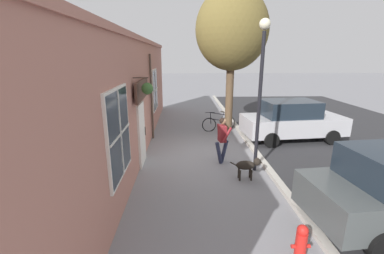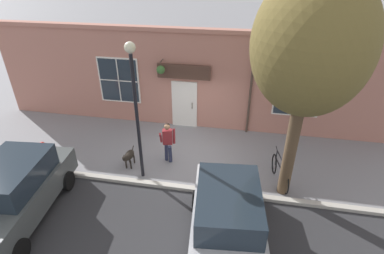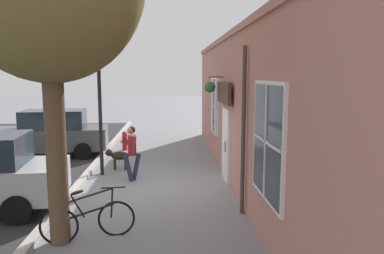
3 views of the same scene
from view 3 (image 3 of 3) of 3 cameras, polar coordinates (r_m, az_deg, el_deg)
ground_plane at (r=10.53m, az=-6.26°, el=-9.00°), size 90.00×90.00×0.00m
storefront_facade at (r=10.27m, az=6.72°, el=2.72°), size 0.95×18.00×4.24m
pedestrian_walking at (r=10.97m, az=-9.15°, el=-3.25°), size 0.56×0.55×1.60m
dog_on_leash at (r=12.40m, az=-11.24°, el=-4.31°), size 0.98×0.30×0.70m
leaning_bicycle at (r=7.43m, az=-15.48°, el=-13.49°), size 1.70×0.43×1.01m
parked_car_nearest_curb at (r=15.14m, az=-20.77°, el=-0.86°), size 4.45×2.25×1.75m
street_lamp at (r=11.57m, az=-14.00°, el=7.61°), size 0.32×0.32×4.62m
fire_hydrant at (r=15.59m, az=-10.23°, el=-2.02°), size 0.34×0.20×0.77m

